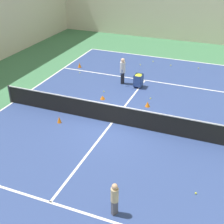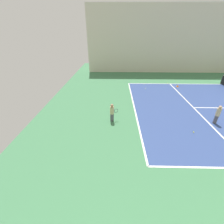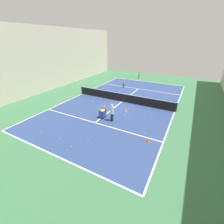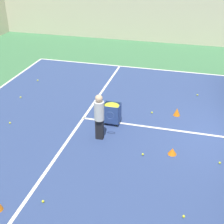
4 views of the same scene
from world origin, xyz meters
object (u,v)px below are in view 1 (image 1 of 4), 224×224
tennis_net (112,113)px  child_midcourt (115,197)px  coach_at_net (123,69)px  training_cone_1 (59,120)px  ball_cart (138,78)px  training_cone_0 (148,104)px

tennis_net → child_midcourt: size_ratio=9.53×
coach_at_net → training_cone_1: coach_at_net is taller
tennis_net → ball_cart: size_ratio=14.73×
ball_cart → tennis_net: bearing=-88.8°
training_cone_0 → child_midcourt: bearing=-81.9°
tennis_net → ball_cart: 4.50m
tennis_net → coach_at_net: (-1.16, 4.64, 0.41)m
child_midcourt → training_cone_0: bearing=41.4°
coach_at_net → ball_cart: coach_at_net is taller
training_cone_0 → training_cone_1: 4.74m
training_cone_0 → coach_at_net: bearing=133.8°
coach_at_net → training_cone_0: (2.29, -2.38, -0.78)m
child_midcourt → tennis_net: bearing=55.9°
training_cone_0 → training_cone_1: (-3.51, -3.19, 0.02)m
ball_cart → training_cone_1: 5.90m
coach_at_net → child_midcourt: size_ratio=1.29×
tennis_net → coach_at_net: bearing=104.0°
tennis_net → coach_at_net: 4.80m
training_cone_1 → training_cone_0: bearing=42.3°
coach_at_net → training_cone_1: bearing=-15.2°
coach_at_net → training_cone_0: coach_at_net is taller
tennis_net → ball_cart: tennis_net is taller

